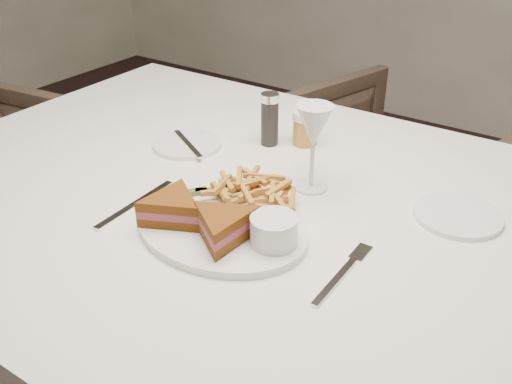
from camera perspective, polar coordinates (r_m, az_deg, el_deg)
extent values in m
cube|color=white|center=(1.33, 1.27, -15.21)|extent=(1.63, 1.09, 0.75)
imported|color=#45362A|center=(1.96, 12.90, 0.21)|extent=(0.87, 0.84, 0.74)
ellipsoid|color=white|center=(1.01, -3.44, -3.68)|extent=(0.32, 0.25, 0.01)
cube|color=silver|center=(1.11, -11.96, -1.20)|extent=(0.02, 0.21, 0.00)
cylinder|color=white|center=(1.33, -6.86, 4.80)|extent=(0.16, 0.16, 0.01)
cylinder|color=white|center=(1.11, 19.52, -2.22)|extent=(0.16, 0.16, 0.01)
cylinder|color=black|center=(1.31, 1.38, 7.27)|extent=(0.04, 0.04, 0.12)
cylinder|color=#A97428|center=(1.32, 4.93, 6.40)|extent=(0.06, 0.06, 0.08)
cube|color=#436322|center=(1.10, -4.66, 0.04)|extent=(0.05, 0.05, 0.01)
cube|color=#436322|center=(1.10, -6.33, -0.03)|extent=(0.04, 0.05, 0.01)
cylinder|color=white|center=(0.94, 1.80, -3.87)|extent=(0.08, 0.08, 0.05)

